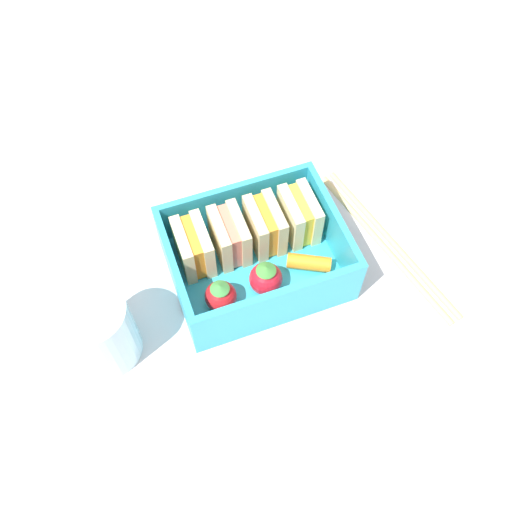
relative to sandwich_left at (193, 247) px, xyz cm
name	(u,v)px	position (x,y,z in cm)	size (l,w,h in cm)	color
ground_plane	(256,276)	(5.25, -2.37, -4.54)	(120.00, 120.00, 2.00)	beige
bento_tray	(256,267)	(5.25, -2.37, -2.94)	(15.81, 12.35, 1.20)	#2FA5BF
bento_rim	(256,250)	(5.25, -2.37, 0.14)	(15.81, 12.35, 4.96)	#2FA5BF
sandwich_left	(193,247)	(0.00, 0.00, 0.00)	(2.84, 4.75, 4.68)	beige
sandwich_center_left	(230,236)	(3.50, 0.00, 0.00)	(2.84, 4.75, 4.68)	#D6BF89
sandwich_center	(265,226)	(7.00, 0.00, 0.00)	(2.84, 4.75, 4.68)	#D3BB86
sandwich_center_right	(299,215)	(10.50, 0.00, 0.00)	(2.84, 4.75, 4.68)	beige
strawberry_left	(221,296)	(0.86, -5.21, -0.78)	(2.88, 2.88, 3.48)	red
strawberry_far_left	(263,279)	(5.01, -4.96, -0.70)	(3.04, 3.04, 3.64)	red
carrot_stick_far_left	(309,263)	(9.82, -4.32, -1.61)	(1.46, 1.46, 4.09)	orange
chopstick_pair	(388,242)	(18.58, -3.96, -3.19)	(5.93, 20.13, 0.70)	tan
drinking_glass	(100,331)	(-9.79, -5.43, 0.28)	(5.88, 5.88, 7.65)	silver
folded_napkin	(323,412)	(5.80, -17.27, -3.34)	(15.73, 11.52, 0.40)	white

